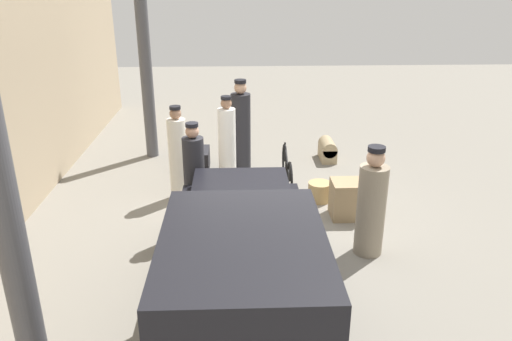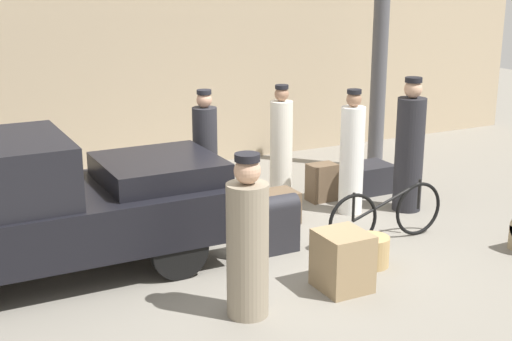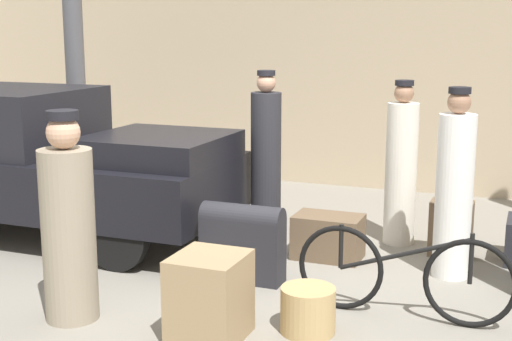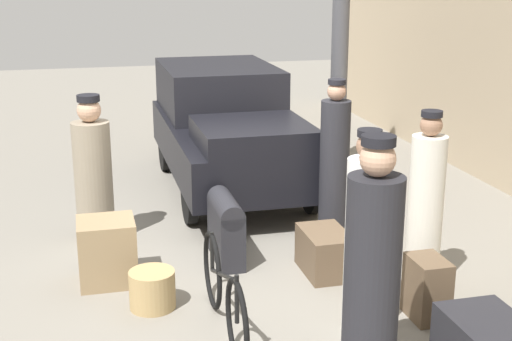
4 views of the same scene
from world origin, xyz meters
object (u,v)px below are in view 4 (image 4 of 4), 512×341
Objects in this scene: wicker_basket at (152,289)px; truck at (228,125)px; suitcase_black_upright at (107,252)px; porter_standing_middle at (425,209)px; suitcase_tan_flat at (427,289)px; trunk_barrel_dark at (226,226)px; porter_carrying_trunk at (93,176)px; conductor_in_dark_uniform at (365,241)px; porter_lifting_near_truck at (372,277)px; porter_with_bicycle at (334,168)px; bicycle at (224,293)px; trunk_wicker_pale at (325,252)px.

truck is at bearing 157.61° from wicker_basket.
porter_standing_middle is at bearing 73.41° from suitcase_black_upright.
porter_standing_middle is at bearing 157.45° from suitcase_tan_flat.
truck is 2.67m from trunk_barrel_dark.
suitcase_tan_flat is at bearing 40.65° from trunk_barrel_dark.
truck is at bearing 131.87° from porter_carrying_trunk.
porter_carrying_trunk is 1.23m from suitcase_black_upright.
conductor_in_dark_uniform is 0.82m from porter_lifting_near_truck.
wicker_basket is at bearing -61.74° from porter_with_bicycle.
trunk_barrel_dark is (0.91, 1.28, -0.37)m from porter_carrying_trunk.
bicycle is 2.07m from porter_standing_middle.
porter_carrying_trunk is 2.59× the size of suitcase_black_upright.
porter_lifting_near_truck reaches higher than suitcase_tan_flat.
porter_carrying_trunk is (-2.40, -0.96, 0.38)m from bicycle.
wicker_basket is at bearing 13.37° from porter_carrying_trunk.
truck is 2.22× the size of porter_standing_middle.
suitcase_tan_flat is at bearing 71.28° from wicker_basket.
trunk_wicker_pale is at bearing 81.87° from suitcase_black_upright.
porter_carrying_trunk is 0.91× the size of porter_with_bicycle.
bicycle is 2.61m from porter_carrying_trunk.
porter_standing_middle is at bearing 55.63° from porter_carrying_trunk.
trunk_wicker_pale is (0.80, -0.37, -0.63)m from porter_with_bicycle.
bicycle is at bearing -12.45° from trunk_barrel_dark.
trunk_wicker_pale is at bearing 5.93° from truck.
porter_standing_middle is 2.29× the size of trunk_barrel_dark.
conductor_in_dark_uniform is 1.95m from trunk_barrel_dark.
porter_lifting_near_truck is (3.41, 1.81, 0.12)m from porter_carrying_trunk.
suitcase_black_upright is 1.15× the size of suitcase_tan_flat.
bicycle is 1.42m from porter_lifting_near_truck.
trunk_wicker_pale is (1.46, 2.17, -0.53)m from porter_carrying_trunk.
truck is 2.20× the size of conductor_in_dark_uniform.
suitcase_black_upright is 2.99m from suitcase_tan_flat.
trunk_barrel_dark is (-0.89, 0.86, 0.20)m from wicker_basket.
conductor_in_dark_uniform reaches higher than truck.
truck reaches higher than suitcase_tan_flat.
suitcase_tan_flat reaches higher than wicker_basket.
suitcase_black_upright is (2.81, -1.78, -0.54)m from truck.
porter_with_bicycle is 2.41× the size of trunk_barrel_dark.
wicker_basket is 1.78m from trunk_wicker_pale.
truck is 2.24× the size of bicycle.
porter_lifting_near_truck is 2.90m from suitcase_black_upright.
wicker_basket is 2.24m from porter_lifting_near_truck.
trunk_barrel_dark reaches higher than suitcase_black_upright.
suitcase_tan_flat is at bearing 133.33° from porter_lifting_near_truck.
suitcase_tan_flat is (2.57, 2.71, -0.47)m from porter_carrying_trunk.
porter_with_bicycle is (-1.14, 2.12, 0.67)m from wicker_basket.
suitcase_black_upright is (1.16, 0.07, -0.43)m from porter_carrying_trunk.
conductor_in_dark_uniform is 0.92× the size of porter_lifting_near_truck.
trunk_barrel_dark is (-1.49, 0.33, 0.02)m from bicycle.
porter_with_bicycle reaches higher than porter_standing_middle.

